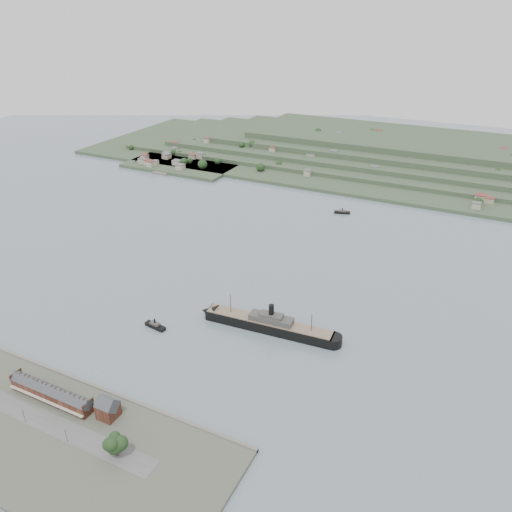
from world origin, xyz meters
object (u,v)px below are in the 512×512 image
at_px(terrace_row, 51,393).
at_px(fig_tree, 115,444).
at_px(steamship, 265,323).
at_px(gabled_building, 108,408).
at_px(tugboat, 155,326).

relative_size(terrace_row, fig_tree, 4.14).
bearing_deg(steamship, fig_tree, -98.09).
height_order(steamship, fig_tree, steamship).
bearing_deg(gabled_building, tugboat, 109.81).
xyz_separation_m(terrace_row, tugboat, (8.34, 84.98, -5.06)).
xyz_separation_m(terrace_row, fig_tree, (58.90, -14.98, 3.35)).
bearing_deg(terrace_row, gabled_building, 6.12).
height_order(steamship, tugboat, steamship).
height_order(gabled_building, steamship, steamship).
xyz_separation_m(gabled_building, fig_tree, (21.40, -19.00, 2.01)).
distance_m(terrace_row, gabled_building, 37.74).
height_order(tugboat, fig_tree, fig_tree).
relative_size(terrace_row, steamship, 0.54).
bearing_deg(terrace_row, steamship, 56.50).
relative_size(gabled_building, fig_tree, 1.05).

